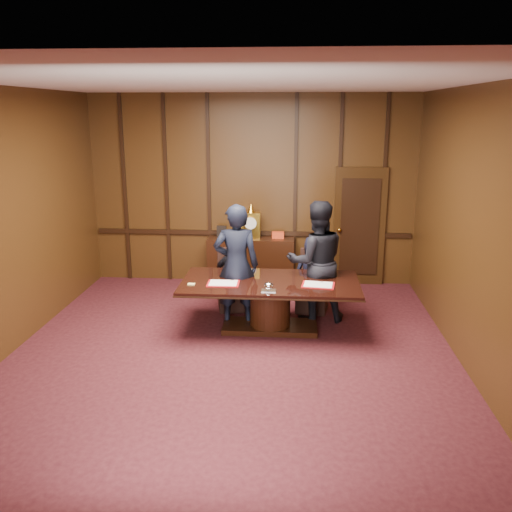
{
  "coord_description": "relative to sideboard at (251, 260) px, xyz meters",
  "views": [
    {
      "loc": [
        0.81,
        -6.48,
        3.18
      ],
      "look_at": [
        0.23,
        1.43,
        1.05
      ],
      "focal_mm": 38.0,
      "sensor_mm": 36.0,
      "label": 1
    }
  ],
  "objects": [
    {
      "name": "signatory_left",
      "position": [
        -0.19,
        -1.36,
        0.09
      ],
      "size": [
        0.73,
        0.46,
        1.15
      ],
      "primitive_type": "imported",
      "rotation": [
        0.0,
        0.0,
        2.85
      ],
      "color": "black",
      "rests_on": "ground"
    },
    {
      "name": "conference_table",
      "position": [
        0.46,
        -2.16,
        0.02
      ],
      "size": [
        2.62,
        1.32,
        0.76
      ],
      "color": "black",
      "rests_on": "ground"
    },
    {
      "name": "folder_right",
      "position": [
        1.16,
        -2.31,
        0.28
      ],
      "size": [
        0.5,
        0.38,
        0.02
      ],
      "rotation": [
        0.0,
        0.0,
        -0.12
      ],
      "color": "#AA0F14",
      "rests_on": "conference_table"
    },
    {
      "name": "chair_right",
      "position": [
        1.12,
        -1.28,
        -0.19
      ],
      "size": [
        0.56,
        0.56,
        0.99
      ],
      "rotation": [
        0.0,
        0.0,
        -0.18
      ],
      "color": "black",
      "rests_on": "ground"
    },
    {
      "name": "inkstand",
      "position": [
        0.46,
        -2.61,
        0.33
      ],
      "size": [
        0.2,
        0.14,
        0.12
      ],
      "color": "white",
      "rests_on": "conference_table"
    },
    {
      "name": "witness_right",
      "position": [
        1.14,
        -1.7,
        0.46
      ],
      "size": [
        1.03,
        0.87,
        1.89
      ],
      "primitive_type": "imported",
      "rotation": [
        0.0,
        0.0,
        3.32
      ],
      "color": "black",
      "rests_on": "ground"
    },
    {
      "name": "notepad",
      "position": [
        -0.67,
        -2.41,
        0.28
      ],
      "size": [
        0.1,
        0.07,
        0.01
      ],
      "primitive_type": "cube",
      "rotation": [
        0.0,
        0.0,
        -0.03
      ],
      "color": "#F4DD77",
      "rests_on": "conference_table"
    },
    {
      "name": "witness_left",
      "position": [
        -0.06,
        -1.97,
        0.45
      ],
      "size": [
        0.72,
        0.51,
        1.87
      ],
      "primitive_type": "imported",
      "rotation": [
        0.0,
        0.0,
        3.23
      ],
      "color": "black",
      "rests_on": "ground"
    },
    {
      "name": "room",
      "position": [
        0.07,
        -3.12,
        1.24
      ],
      "size": [
        7.0,
        7.04,
        3.5
      ],
      "color": "black",
      "rests_on": "ground"
    },
    {
      "name": "sideboard",
      "position": [
        0.0,
        0.0,
        0.0
      ],
      "size": [
        1.6,
        0.45,
        1.54
      ],
      "color": "black",
      "rests_on": "ground"
    },
    {
      "name": "chair_left",
      "position": [
        -0.19,
        -1.28,
        -0.19
      ],
      "size": [
        0.56,
        0.56,
        0.99
      ],
      "rotation": [
        0.0,
        0.0,
        0.2
      ],
      "color": "black",
      "rests_on": "ground"
    },
    {
      "name": "folder_left",
      "position": [
        -0.21,
        -2.34,
        0.28
      ],
      "size": [
        0.47,
        0.34,
        0.02
      ],
      "rotation": [
        0.0,
        0.0,
        0.02
      ],
      "color": "#AA0F14",
      "rests_on": "conference_table"
    },
    {
      "name": "signatory_right",
      "position": [
        1.11,
        -1.36,
        0.15
      ],
      "size": [
        0.65,
        0.45,
        1.27
      ],
      "primitive_type": "imported",
      "rotation": [
        0.0,
        0.0,
        3.22
      ],
      "color": "black",
      "rests_on": "ground"
    }
  ]
}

